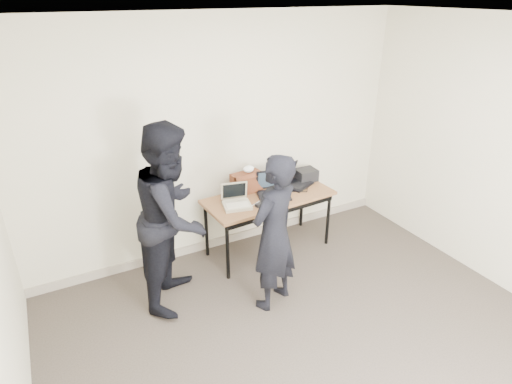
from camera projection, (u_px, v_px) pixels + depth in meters
room at (351, 230)px, 2.99m from camera, size 4.60×4.60×2.80m
desk at (269, 201)px, 4.94m from camera, size 1.53×0.74×0.72m
laptop_beige at (236, 202)px, 4.69m from camera, size 0.35×0.35×0.24m
laptop_center at (273, 190)px, 4.92m from camera, size 0.44×0.43×0.28m
laptop_right at (294, 180)px, 5.19m from camera, size 0.45×0.44×0.25m
leather_satchel at (247, 182)px, 4.97m from camera, size 0.37×0.21×0.25m
tissue at (249, 169)px, 4.92m from camera, size 0.14×0.11×0.08m
equipment_box at (306, 175)px, 5.30m from camera, size 0.25×0.22×0.14m
power_brick at (260, 205)px, 4.68m from camera, size 0.10×0.07×0.03m
cables at (273, 197)px, 4.89m from camera, size 1.16×0.33×0.01m
person_typist at (274, 234)px, 4.02m from camera, size 0.68×0.58×1.59m
person_observer at (173, 216)px, 4.07m from camera, size 1.08×1.14×1.85m
baseboard at (225, 240)px, 5.33m from camera, size 4.50×0.03×0.10m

